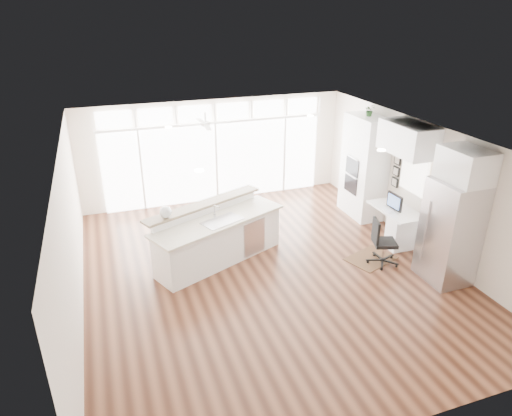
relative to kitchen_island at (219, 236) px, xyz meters
name	(u,v)px	position (x,y,z in m)	size (l,w,h in m)	color
floor	(268,271)	(0.80, -0.73, -0.58)	(7.00, 8.00, 0.02)	#3D1F13
ceiling	(270,140)	(0.80, -0.73, 2.13)	(7.00, 8.00, 0.02)	white
wall_back	(215,151)	(0.80, 3.27, 0.78)	(7.00, 0.04, 2.70)	silver
wall_front	(395,347)	(0.80, -4.73, 0.78)	(7.00, 0.04, 2.70)	silver
wall_left	(71,238)	(-2.70, -0.73, 0.78)	(0.04, 8.00, 2.70)	silver
wall_right	(423,187)	(4.30, -0.73, 0.78)	(0.04, 8.00, 2.70)	silver
glass_wall	(216,162)	(0.80, 3.21, 0.48)	(5.80, 0.06, 2.08)	white
transom_row	(214,112)	(0.80, 3.21, 1.81)	(5.90, 0.06, 0.40)	white
desk_window	(414,174)	(4.26, -0.43, 0.98)	(0.04, 0.85, 0.85)	white
ceiling_fan	(205,120)	(0.30, 2.07, 1.91)	(1.16, 1.16, 0.32)	white
recessed_lights	(266,138)	(0.80, -0.53, 2.11)	(3.40, 3.00, 0.02)	white
oven_cabinet	(364,167)	(3.97, 1.07, 0.68)	(0.64, 1.20, 2.50)	white
desk_nook	(395,225)	(3.93, -0.43, -0.19)	(0.72, 1.30, 0.76)	white
upper_cabinets	(408,139)	(3.97, -0.43, 1.78)	(0.64, 1.30, 0.64)	white
refrigerator	(450,232)	(3.91, -2.08, 0.43)	(0.76, 0.90, 2.00)	silver
fridge_cabinet	(466,165)	(3.97, -2.08, 1.73)	(0.64, 0.90, 0.60)	white
framed_photos	(396,171)	(4.26, 0.19, 0.83)	(0.06, 0.22, 0.80)	black
kitchen_island	(219,236)	(0.00, 0.00, 0.00)	(2.89, 1.09, 1.15)	white
rug	(371,258)	(3.01, -0.99, -0.57)	(0.98, 0.71, 0.01)	#321C0F
office_chair	(385,242)	(3.13, -1.22, -0.09)	(0.50, 0.47, 0.97)	black
fishbowl	(166,212)	(-1.03, -0.01, 0.69)	(0.23, 0.23, 0.23)	white
monitor	(395,202)	(3.85, -0.43, 0.38)	(0.08, 0.47, 0.39)	black
keyboard	(387,210)	(3.68, -0.43, 0.19)	(0.11, 0.29, 0.01)	white
potted_plant	(370,112)	(3.97, 1.07, 2.03)	(0.24, 0.27, 0.21)	#295926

